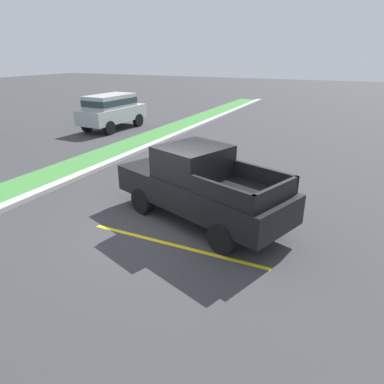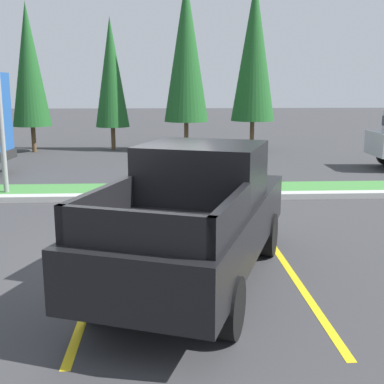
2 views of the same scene
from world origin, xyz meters
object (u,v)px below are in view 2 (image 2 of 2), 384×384
at_px(cypress_tree_left_inner, 29,65).
at_px(cypress_tree_right_inner, 186,50).
at_px(pickup_truck_main, 198,215).
at_px(cypress_tree_center, 111,73).
at_px(cypress_tree_rightmost, 254,51).

relative_size(cypress_tree_left_inner, cypress_tree_right_inner, 0.86).
bearing_deg(cypress_tree_left_inner, cypress_tree_right_inner, -1.64).
relative_size(pickup_truck_main, cypress_tree_right_inner, 0.73).
xyz_separation_m(cypress_tree_left_inner, cypress_tree_center, (3.54, 0.59, -0.31)).
xyz_separation_m(pickup_truck_main, cypress_tree_rightmost, (3.56, 15.78, 3.48)).
bearing_deg(cypress_tree_right_inner, pickup_truck_main, -91.76).
relative_size(cypress_tree_left_inner, cypress_tree_center, 1.09).
bearing_deg(cypress_tree_rightmost, cypress_tree_right_inner, -174.94).
height_order(pickup_truck_main, cypress_tree_center, cypress_tree_center).
distance_m(cypress_tree_center, cypress_tree_right_inner, 3.63).
bearing_deg(cypress_tree_right_inner, cypress_tree_left_inner, 178.36).
distance_m(cypress_tree_center, cypress_tree_rightmost, 6.58).
xyz_separation_m(cypress_tree_left_inner, cypress_tree_right_inner, (6.95, -0.20, 0.64)).
distance_m(cypress_tree_left_inner, cypress_tree_rightmost, 10.05).
xyz_separation_m(pickup_truck_main, cypress_tree_left_inner, (-6.47, 15.70, 2.82)).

